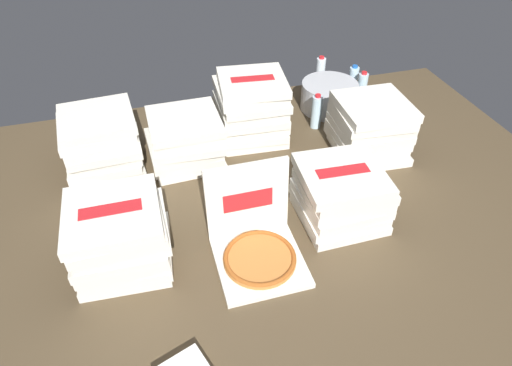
{
  "coord_description": "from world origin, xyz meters",
  "views": [
    {
      "loc": [
        -0.48,
        -1.44,
        1.48
      ],
      "look_at": [
        -0.04,
        0.1,
        0.14
      ],
      "focal_mm": 31.27,
      "sensor_mm": 36.0,
      "label": 1
    }
  ],
  "objects_px": {
    "pizza_stack_right_far": "(341,194)",
    "water_bottle_2": "(375,103)",
    "water_bottle_5": "(353,82)",
    "water_bottle_4": "(362,88)",
    "pizza_stack_left_near": "(370,128)",
    "open_pizza_box": "(256,242)",
    "ice_bucket": "(329,96)",
    "water_bottle_1": "(316,112)",
    "water_bottle_0": "(320,72)",
    "pizza_stack_left_far": "(121,237)",
    "water_bottle_3": "(341,112)",
    "pizza_stack_center_far": "(102,142)",
    "pizza_stack_center_near": "(252,109)",
    "pizza_stack_right_near": "(185,140)"
  },
  "relations": [
    {
      "from": "water_bottle_4",
      "to": "pizza_stack_center_near",
      "type": "bearing_deg",
      "value": -167.3
    },
    {
      "from": "pizza_stack_left_near",
      "to": "water_bottle_0",
      "type": "xyz_separation_m",
      "value": [
        0.04,
        0.8,
        -0.05
      ]
    },
    {
      "from": "water_bottle_5",
      "to": "water_bottle_0",
      "type": "bearing_deg",
      "value": 129.58
    },
    {
      "from": "water_bottle_1",
      "to": "water_bottle_4",
      "type": "xyz_separation_m",
      "value": [
        0.39,
        0.19,
        0.0
      ]
    },
    {
      "from": "water_bottle_0",
      "to": "water_bottle_2",
      "type": "distance_m",
      "value": 0.51
    },
    {
      "from": "water_bottle_1",
      "to": "pizza_stack_left_far",
      "type": "bearing_deg",
      "value": -146.44
    },
    {
      "from": "water_bottle_0",
      "to": "water_bottle_4",
      "type": "xyz_separation_m",
      "value": [
        0.17,
        -0.29,
        0.0
      ]
    },
    {
      "from": "pizza_stack_center_near",
      "to": "water_bottle_2",
      "type": "bearing_deg",
      "value": -1.14
    },
    {
      "from": "pizza_stack_left_near",
      "to": "pizza_stack_center_near",
      "type": "height_order",
      "value": "pizza_stack_center_near"
    },
    {
      "from": "pizza_stack_center_far",
      "to": "water_bottle_4",
      "type": "relative_size",
      "value": 1.84
    },
    {
      "from": "pizza_stack_left_near",
      "to": "pizza_stack_center_near",
      "type": "distance_m",
      "value": 0.66
    },
    {
      "from": "open_pizza_box",
      "to": "water_bottle_2",
      "type": "distance_m",
      "value": 1.34
    },
    {
      "from": "pizza_stack_left_near",
      "to": "pizza_stack_right_near",
      "type": "xyz_separation_m",
      "value": [
        -0.98,
        0.19,
        -0.02
      ]
    },
    {
      "from": "pizza_stack_left_near",
      "to": "pizza_stack_center_far",
      "type": "bearing_deg",
      "value": 169.6
    },
    {
      "from": "pizza_stack_center_far",
      "to": "pizza_stack_right_near",
      "type": "distance_m",
      "value": 0.43
    },
    {
      "from": "water_bottle_0",
      "to": "water_bottle_4",
      "type": "bearing_deg",
      "value": -59.22
    },
    {
      "from": "open_pizza_box",
      "to": "pizza_stack_left_far",
      "type": "height_order",
      "value": "open_pizza_box"
    },
    {
      "from": "pizza_stack_right_far",
      "to": "water_bottle_4",
      "type": "xyz_separation_m",
      "value": [
        0.58,
        0.95,
        -0.03
      ]
    },
    {
      "from": "pizza_stack_left_far",
      "to": "water_bottle_5",
      "type": "distance_m",
      "value": 1.87
    },
    {
      "from": "open_pizza_box",
      "to": "water_bottle_3",
      "type": "distance_m",
      "value": 1.13
    },
    {
      "from": "pizza_stack_left_far",
      "to": "water_bottle_5",
      "type": "height_order",
      "value": "pizza_stack_left_far"
    },
    {
      "from": "pizza_stack_left_far",
      "to": "water_bottle_3",
      "type": "xyz_separation_m",
      "value": [
        1.3,
        0.72,
        -0.06
      ]
    },
    {
      "from": "pizza_stack_center_far",
      "to": "pizza_stack_left_near",
      "type": "bearing_deg",
      "value": -10.4
    },
    {
      "from": "pizza_stack_left_far",
      "to": "water_bottle_2",
      "type": "bearing_deg",
      "value": 26.44
    },
    {
      "from": "water_bottle_0",
      "to": "water_bottle_4",
      "type": "distance_m",
      "value": 0.33
    },
    {
      "from": "pizza_stack_center_far",
      "to": "water_bottle_4",
      "type": "bearing_deg",
      "value": 8.89
    },
    {
      "from": "ice_bucket",
      "to": "water_bottle_2",
      "type": "xyz_separation_m",
      "value": [
        0.23,
        -0.18,
        0.02
      ]
    },
    {
      "from": "pizza_stack_right_far",
      "to": "water_bottle_5",
      "type": "xyz_separation_m",
      "value": [
        0.56,
        1.05,
        -0.03
      ]
    },
    {
      "from": "pizza_stack_center_far",
      "to": "water_bottle_3",
      "type": "xyz_separation_m",
      "value": [
        1.36,
        0.01,
        -0.05
      ]
    },
    {
      "from": "pizza_stack_left_far",
      "to": "water_bottle_5",
      "type": "relative_size",
      "value": 1.82
    },
    {
      "from": "pizza_stack_right_far",
      "to": "pizza_stack_center_far",
      "type": "bearing_deg",
      "value": 146.24
    },
    {
      "from": "open_pizza_box",
      "to": "water_bottle_1",
      "type": "bearing_deg",
      "value": 54.66
    },
    {
      "from": "ice_bucket",
      "to": "water_bottle_1",
      "type": "xyz_separation_m",
      "value": [
        -0.16,
        -0.18,
        0.02
      ]
    },
    {
      "from": "pizza_stack_right_far",
      "to": "water_bottle_2",
      "type": "bearing_deg",
      "value": 52.73
    },
    {
      "from": "water_bottle_2",
      "to": "water_bottle_4",
      "type": "xyz_separation_m",
      "value": [
        0.0,
        0.19,
        0.0
      ]
    },
    {
      "from": "pizza_stack_left_far",
      "to": "water_bottle_4",
      "type": "relative_size",
      "value": 1.82
    },
    {
      "from": "open_pizza_box",
      "to": "pizza_stack_left_near",
      "type": "xyz_separation_m",
      "value": [
        0.8,
        0.56,
        0.08
      ]
    },
    {
      "from": "ice_bucket",
      "to": "water_bottle_1",
      "type": "distance_m",
      "value": 0.24
    },
    {
      "from": "ice_bucket",
      "to": "water_bottle_3",
      "type": "distance_m",
      "value": 0.23
    },
    {
      "from": "pizza_stack_center_far",
      "to": "water_bottle_1",
      "type": "height_order",
      "value": "pizza_stack_center_far"
    },
    {
      "from": "pizza_stack_left_near",
      "to": "pizza_stack_center_far",
      "type": "xyz_separation_m",
      "value": [
        -1.4,
        0.26,
        0.0
      ]
    },
    {
      "from": "water_bottle_0",
      "to": "water_bottle_2",
      "type": "height_order",
      "value": "same"
    },
    {
      "from": "water_bottle_4",
      "to": "pizza_stack_left_near",
      "type": "bearing_deg",
      "value": -112.79
    },
    {
      "from": "water_bottle_2",
      "to": "pizza_stack_left_near",
      "type": "bearing_deg",
      "value": -123.63
    },
    {
      "from": "pizza_stack_left_far",
      "to": "water_bottle_1",
      "type": "distance_m",
      "value": 1.4
    },
    {
      "from": "pizza_stack_right_near",
      "to": "pizza_stack_right_far",
      "type": "bearing_deg",
      "value": -45.67
    },
    {
      "from": "pizza_stack_left_near",
      "to": "pizza_stack_left_far",
      "type": "bearing_deg",
      "value": -161.26
    },
    {
      "from": "water_bottle_0",
      "to": "water_bottle_1",
      "type": "xyz_separation_m",
      "value": [
        -0.22,
        -0.48,
        0.0
      ]
    },
    {
      "from": "pizza_stack_left_near",
      "to": "pizza_stack_right_far",
      "type": "xyz_separation_m",
      "value": [
        -0.36,
        -0.44,
        -0.02
      ]
    },
    {
      "from": "water_bottle_2",
      "to": "water_bottle_5",
      "type": "xyz_separation_m",
      "value": [
        -0.01,
        0.29,
        0.0
      ]
    }
  ]
}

